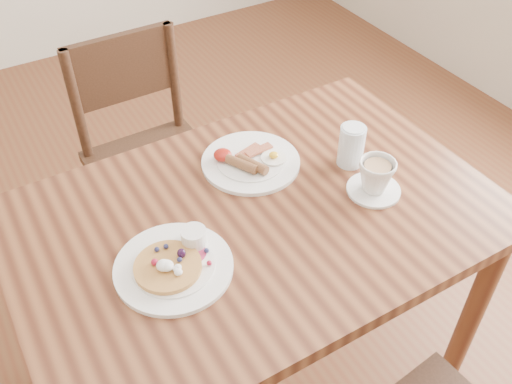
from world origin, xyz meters
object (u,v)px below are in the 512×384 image
teacup_saucer (376,178)px  water_glass (351,146)px  dining_table (256,240)px  chair_far (148,151)px  pancake_plate (175,264)px  breakfast_plate (250,161)px

teacup_saucer → water_glass: (0.02, 0.13, 0.01)m
dining_table → teacup_saucer: bearing=-15.8°
chair_far → water_glass: size_ratio=7.53×
pancake_plate → breakfast_plate: bearing=35.1°
breakfast_plate → water_glass: (0.24, -0.13, 0.05)m
chair_far → pancake_plate: chair_far is taller
teacup_saucer → water_glass: 0.13m
dining_table → water_glass: water_glass is taller
breakfast_plate → teacup_saucer: teacup_saucer is taller
chair_far → breakfast_plate: (0.12, -0.52, 0.27)m
pancake_plate → water_glass: bearing=9.8°
teacup_saucer → dining_table: bearing=164.2°
teacup_saucer → pancake_plate: bearing=177.2°
chair_far → pancake_plate: (-0.21, -0.75, 0.27)m
dining_table → teacup_saucer: teacup_saucer is taller
dining_table → breakfast_plate: breakfast_plate is taller
dining_table → chair_far: chair_far is taller
dining_table → pancake_plate: 0.28m
chair_far → breakfast_plate: bearing=102.3°
breakfast_plate → chair_far: bearing=102.8°
pancake_plate → breakfast_plate: 0.40m
dining_table → chair_far: size_ratio=1.36×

